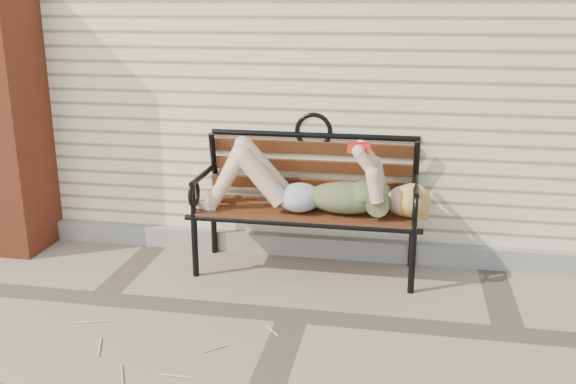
# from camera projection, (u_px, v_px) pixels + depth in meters

# --- Properties ---
(ground) EXTENTS (80.00, 80.00, 0.00)m
(ground) POSITION_uv_depth(u_px,v_px,m) (294.00, 315.00, 3.85)
(ground) COLOR gray
(ground) RESTS_ON ground
(house_wall) EXTENTS (8.00, 4.00, 3.00)m
(house_wall) POSITION_uv_depth(u_px,v_px,m) (348.00, 35.00, 6.26)
(house_wall) COLOR #F1E8BC
(house_wall) RESTS_ON ground
(foundation_strip) EXTENTS (8.00, 0.10, 0.15)m
(foundation_strip) POSITION_uv_depth(u_px,v_px,m) (316.00, 246.00, 4.75)
(foundation_strip) COLOR gray
(foundation_strip) RESTS_ON ground
(brick_pillar) EXTENTS (0.50, 0.50, 2.00)m
(brick_pillar) POSITION_uv_depth(u_px,v_px,m) (2.00, 118.00, 4.68)
(brick_pillar) COLOR maroon
(brick_pillar) RESTS_ON ground
(garden_bench) EXTENTS (1.65, 0.66, 1.07)m
(garden_bench) POSITION_uv_depth(u_px,v_px,m) (308.00, 185.00, 4.42)
(garden_bench) COLOR black
(garden_bench) RESTS_ON ground
(reading_woman) EXTENTS (1.56, 0.35, 0.49)m
(reading_woman) POSITION_uv_depth(u_px,v_px,m) (307.00, 185.00, 4.29)
(reading_woman) COLOR #093344
(reading_woman) RESTS_ON ground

